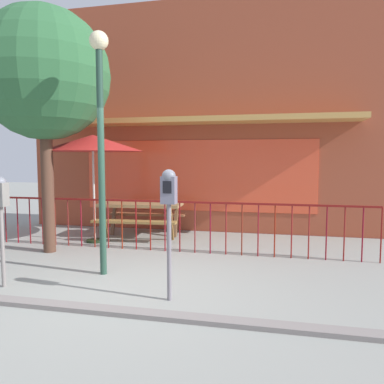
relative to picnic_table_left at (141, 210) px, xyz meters
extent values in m
plane|color=gray|center=(1.04, -3.26, -0.61)|extent=(40.00, 40.00, 0.00)
cube|color=brown|center=(1.04, 1.28, -0.61)|extent=(8.67, 0.54, 0.01)
cube|color=#9C452D|center=(1.04, 1.28, 2.14)|extent=(8.67, 0.50, 5.50)
cube|color=#E54C2D|center=(1.04, 1.02, 0.74)|extent=(5.63, 0.02, 1.70)
cube|color=tan|center=(1.04, 0.61, 2.01)|extent=(7.37, 0.85, 0.12)
cube|color=maroon|center=(1.04, -1.10, 0.34)|extent=(7.28, 0.04, 0.04)
cylinder|color=maroon|center=(-2.60, -1.10, -0.14)|extent=(0.02, 0.02, 0.95)
cylinder|color=maroon|center=(-2.31, -1.10, -0.14)|extent=(0.02, 0.02, 0.95)
cylinder|color=maroon|center=(-2.02, -1.10, -0.14)|extent=(0.02, 0.02, 0.95)
cylinder|color=maroon|center=(-1.73, -1.10, -0.14)|extent=(0.02, 0.02, 0.95)
cylinder|color=maroon|center=(-1.44, -1.10, -0.14)|extent=(0.02, 0.02, 0.95)
cylinder|color=maroon|center=(-1.15, -1.10, -0.14)|extent=(0.02, 0.02, 0.95)
cylinder|color=maroon|center=(-0.86, -1.10, -0.14)|extent=(0.02, 0.02, 0.95)
cylinder|color=maroon|center=(-0.56, -1.10, -0.14)|extent=(0.02, 0.02, 0.95)
cylinder|color=maroon|center=(-0.27, -1.10, -0.14)|extent=(0.02, 0.02, 0.95)
cylinder|color=maroon|center=(0.02, -1.10, -0.14)|extent=(0.02, 0.02, 0.95)
cylinder|color=maroon|center=(0.31, -1.10, -0.14)|extent=(0.02, 0.02, 0.95)
cylinder|color=maroon|center=(0.60, -1.10, -0.14)|extent=(0.02, 0.02, 0.95)
cylinder|color=maroon|center=(0.89, -1.10, -0.14)|extent=(0.02, 0.02, 0.95)
cylinder|color=maroon|center=(1.18, -1.10, -0.14)|extent=(0.02, 0.02, 0.95)
cylinder|color=maroon|center=(1.47, -1.10, -0.14)|extent=(0.02, 0.02, 0.95)
cylinder|color=maroon|center=(1.77, -1.10, -0.14)|extent=(0.02, 0.02, 0.95)
cylinder|color=maroon|center=(2.06, -1.10, -0.14)|extent=(0.02, 0.02, 0.95)
cylinder|color=maroon|center=(2.35, -1.10, -0.14)|extent=(0.02, 0.02, 0.95)
cylinder|color=maroon|center=(2.64, -1.10, -0.14)|extent=(0.02, 0.02, 0.95)
cylinder|color=maroon|center=(2.93, -1.10, -0.14)|extent=(0.02, 0.02, 0.95)
cylinder|color=maroon|center=(3.22, -1.10, -0.14)|extent=(0.02, 0.02, 0.95)
cylinder|color=maroon|center=(3.51, -1.10, -0.14)|extent=(0.02, 0.02, 0.95)
cylinder|color=maroon|center=(3.80, -1.10, -0.14)|extent=(0.02, 0.02, 0.95)
cylinder|color=maroon|center=(4.09, -1.10, -0.14)|extent=(0.02, 0.02, 0.95)
cylinder|color=maroon|center=(4.39, -1.10, -0.14)|extent=(0.02, 0.02, 0.95)
cylinder|color=maroon|center=(4.68, -1.10, -0.14)|extent=(0.02, 0.02, 0.95)
cube|color=olive|center=(0.00, 0.00, 0.13)|extent=(1.85, 0.90, 0.07)
cube|color=olive|center=(0.04, -0.55, -0.17)|extent=(1.81, 0.40, 0.05)
cube|color=#915837|center=(-0.04, 0.55, -0.17)|extent=(1.81, 0.40, 0.05)
cube|color=brown|center=(-0.71, -0.34, -0.24)|extent=(0.10, 0.35, 0.78)
cube|color=brown|center=(-0.76, 0.22, -0.24)|extent=(0.10, 0.35, 0.78)
cube|color=brown|center=(0.76, -0.22, -0.24)|extent=(0.10, 0.35, 0.78)
cube|color=brown|center=(0.71, 0.34, -0.24)|extent=(0.10, 0.35, 0.78)
cylinder|color=black|center=(-0.79, -0.66, -0.59)|extent=(0.36, 0.36, 0.05)
cylinder|color=#B9B7AC|center=(-0.79, -0.66, 0.49)|extent=(0.04, 0.04, 2.20)
cone|color=#B32523|center=(-0.79, -0.66, 1.47)|extent=(2.10, 2.10, 0.34)
cylinder|color=slate|center=(1.68, -3.51, -0.01)|extent=(0.06, 0.06, 1.21)
cube|color=slate|center=(1.68, -3.51, 0.76)|extent=(0.18, 0.14, 0.33)
sphere|color=slate|center=(1.68, -3.51, 0.93)|extent=(0.17, 0.17, 0.17)
cube|color=black|center=(1.68, -3.59, 0.81)|extent=(0.11, 0.01, 0.15)
cylinder|color=slate|center=(-0.68, -3.54, -0.05)|extent=(0.06, 0.06, 1.11)
cube|color=slate|center=(-0.68, -3.54, 0.66)|extent=(0.18, 0.14, 0.32)
sphere|color=slate|center=(-0.68, -3.54, 0.82)|extent=(0.17, 0.17, 0.17)
cylinder|color=#4C3024|center=(-1.22, -1.64, 0.71)|extent=(0.22, 0.22, 2.63)
sphere|color=#2D6137|center=(-1.22, -1.64, 2.68)|extent=(2.39, 2.39, 2.39)
cylinder|color=#254435|center=(0.40, -2.70, 1.06)|extent=(0.10, 0.10, 3.34)
sphere|color=beige|center=(0.40, -2.70, 2.85)|extent=(0.28, 0.28, 0.28)
cube|color=gray|center=(1.04, -4.05, -0.61)|extent=(12.13, 0.20, 0.11)
camera|label=1|loc=(2.98, -7.94, 1.15)|focal=35.63mm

